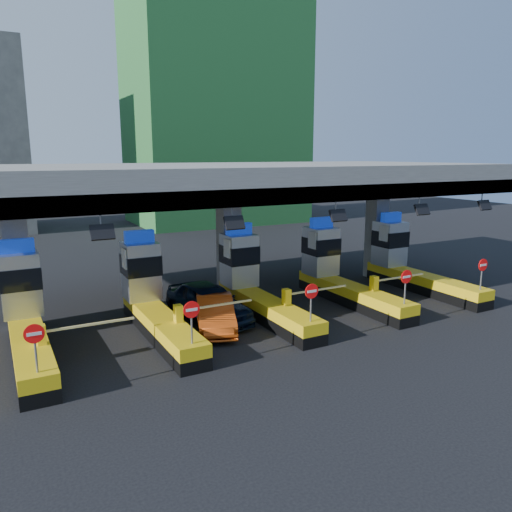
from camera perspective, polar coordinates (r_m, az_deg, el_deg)
name	(u,v)px	position (r m, az deg, el deg)	size (l,w,h in m)	color
ground	(256,313)	(24.12, 0.00, -6.58)	(120.00, 120.00, 0.00)	black
toll_canopy	(229,182)	(25.52, -3.07, 8.45)	(28.00, 12.09, 7.00)	slate
toll_lane_far_left	(25,315)	(21.40, -24.88, -6.15)	(4.43, 8.00, 4.16)	black
toll_lane_left	(151,298)	(22.16, -11.87, -4.71)	(4.43, 8.00, 4.16)	black
toll_lane_center	(253,284)	(23.96, -0.31, -3.22)	(4.43, 8.00, 4.16)	black
toll_lane_right	(337,273)	(26.59, 9.26, -1.88)	(4.43, 8.00, 4.16)	black
toll_lane_far_right	(408,263)	(29.83, 16.93, -0.77)	(4.43, 8.00, 4.16)	black
bg_building_scaffold	(215,93)	(57.34, -4.74, 18.03)	(18.00, 12.00, 28.00)	#1E5926
van	(208,302)	(22.93, -5.48, -5.28)	(2.10, 5.21, 1.78)	black
red_car	(215,313)	(21.88, -4.72, -6.53)	(1.54, 4.43, 1.46)	#C5450F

